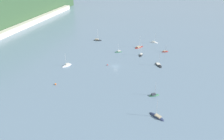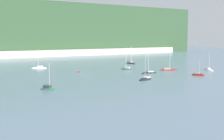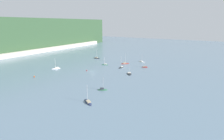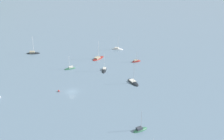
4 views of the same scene
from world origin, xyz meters
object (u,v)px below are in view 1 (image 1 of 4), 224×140
at_px(mooring_buoy_0, 107,65).
at_px(sailboat_2, 159,65).
at_px(sailboat_7, 139,47).
at_px(sailboat_8, 67,66).
at_px(sailboat_5, 154,95).
at_px(sailboat_9, 97,40).
at_px(sailboat_4, 119,52).
at_px(sailboat_1, 165,52).
at_px(sailboat_3, 141,55).
at_px(sailboat_0, 154,43).
at_px(mooring_buoy_1, 55,84).
at_px(sailboat_6, 157,117).

bearing_deg(mooring_buoy_0, sailboat_2, -73.63).
bearing_deg(mooring_buoy_0, sailboat_7, -20.74).
bearing_deg(sailboat_8, sailboat_5, 99.57).
xyz_separation_m(sailboat_8, sailboat_9, (49.33, -2.42, 0.02)).
bearing_deg(mooring_buoy_0, sailboat_4, -3.05).
bearing_deg(sailboat_1, sailboat_3, -171.64).
bearing_deg(sailboat_8, sailboat_0, 167.91).
height_order(sailboat_2, sailboat_3, sailboat_3).
bearing_deg(sailboat_3, sailboat_1, 127.54).
xyz_separation_m(sailboat_5, mooring_buoy_1, (-4.36, 50.82, 0.30)).
height_order(sailboat_7, mooring_buoy_0, sailboat_7).
distance_m(sailboat_3, sailboat_4, 16.21).
distance_m(sailboat_3, sailboat_9, 43.75).
xyz_separation_m(sailboat_1, sailboat_8, (-39.74, 56.55, 0.03)).
bearing_deg(sailboat_0, sailboat_9, -157.04).
relative_size(sailboat_3, sailboat_5, 1.21).
xyz_separation_m(sailboat_5, sailboat_7, (61.14, 18.19, -0.04)).
relative_size(sailboat_4, sailboat_7, 0.74).
bearing_deg(sailboat_7, sailboat_3, -128.96).
distance_m(sailboat_1, sailboat_7, 19.54).
bearing_deg(sailboat_6, mooring_buoy_1, 19.77).
height_order(sailboat_5, mooring_buoy_1, sailboat_5).
distance_m(sailboat_0, mooring_buoy_1, 89.79).
relative_size(sailboat_0, sailboat_9, 0.83).
height_order(sailboat_5, sailboat_8, sailboat_8).
xyz_separation_m(sailboat_3, sailboat_6, (-62.81, -17.18, -0.00)).
relative_size(sailboat_2, sailboat_7, 0.95).
distance_m(sailboat_4, sailboat_7, 17.88).
xyz_separation_m(sailboat_2, sailboat_9, (32.72, 51.89, 0.08)).
xyz_separation_m(sailboat_2, sailboat_8, (-16.61, 54.31, 0.06)).
relative_size(sailboat_3, mooring_buoy_1, 10.75).
relative_size(sailboat_3, sailboat_7, 0.99).
bearing_deg(sailboat_4, mooring_buoy_1, 41.99).
relative_size(sailboat_5, sailboat_9, 0.79).
distance_m(sailboat_7, mooring_buoy_0, 38.00).
height_order(sailboat_2, sailboat_7, sailboat_7).
relative_size(sailboat_2, sailboat_3, 0.96).
xyz_separation_m(sailboat_1, sailboat_9, (9.59, 54.13, 0.06)).
height_order(sailboat_8, mooring_buoy_0, sailboat_8).
height_order(sailboat_2, sailboat_6, sailboat_2).
distance_m(sailboat_4, sailboat_6, 72.05).
height_order(sailboat_1, mooring_buoy_1, sailboat_1).
bearing_deg(sailboat_3, sailboat_6, 18.13).
distance_m(sailboat_5, mooring_buoy_1, 51.01).
relative_size(sailboat_1, mooring_buoy_1, 6.92).
bearing_deg(sailboat_9, sailboat_8, -98.73).
distance_m(sailboat_1, mooring_buoy_1, 80.86).
bearing_deg(sailboat_6, sailboat_7, -42.93).
xyz_separation_m(sailboat_4, sailboat_5, (-48.13, -30.45, 0.02)).
distance_m(sailboat_3, mooring_buoy_1, 63.10).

